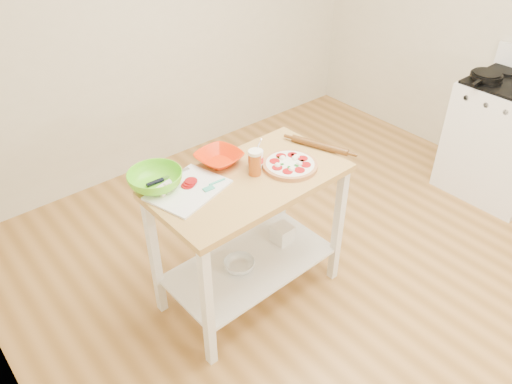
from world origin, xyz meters
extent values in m
cube|color=#B27F41|center=(0.00, 0.00, -0.01)|extent=(4.00, 4.50, 0.02)
cube|color=beige|center=(0.00, 2.26, 1.35)|extent=(4.00, 0.02, 2.70)
cube|color=tan|center=(-0.60, 0.46, 0.88)|extent=(1.12, 0.63, 0.04)
cube|color=white|center=(-0.60, 0.46, 0.25)|extent=(1.04, 0.57, 0.02)
cube|color=white|center=(-1.10, 0.19, 0.43)|extent=(0.05, 0.05, 0.86)
cube|color=white|center=(-1.11, 0.70, 0.43)|extent=(0.05, 0.05, 0.86)
cube|color=white|center=(-0.08, 0.21, 0.43)|extent=(0.05, 0.05, 0.86)
cube|color=white|center=(-0.09, 0.73, 0.43)|extent=(0.05, 0.05, 0.86)
cube|color=white|center=(1.68, 0.08, 0.46)|extent=(0.62, 0.72, 0.92)
cylinder|color=black|center=(1.56, 0.29, 0.98)|extent=(0.23, 0.23, 0.03)
cube|color=black|center=(1.38, 0.27, 0.98)|extent=(0.15, 0.04, 0.02)
cylinder|color=tan|center=(-0.35, 0.39, 0.91)|extent=(0.31, 0.31, 0.02)
cylinder|color=tan|center=(-0.35, 0.39, 0.92)|extent=(0.31, 0.31, 0.01)
cylinder|color=white|center=(-0.35, 0.39, 0.92)|extent=(0.28, 0.28, 0.01)
cylinder|color=#9C0C10|center=(-0.26, 0.38, 0.93)|extent=(0.06, 0.06, 0.01)
cylinder|color=#9C0C10|center=(-0.28, 0.45, 0.93)|extent=(0.06, 0.06, 0.01)
cylinder|color=#9C0C10|center=(-0.34, 0.48, 0.93)|extent=(0.06, 0.06, 0.01)
cylinder|color=#9C0C10|center=(-0.40, 0.46, 0.93)|extent=(0.06, 0.06, 0.01)
cylinder|color=#9C0C10|center=(-0.44, 0.40, 0.93)|extent=(0.06, 0.06, 0.01)
cylinder|color=#9C0C10|center=(-0.42, 0.34, 0.93)|extent=(0.06, 0.06, 0.01)
cylinder|color=#9C0C10|center=(-0.36, 0.30, 0.93)|extent=(0.06, 0.06, 0.01)
cylinder|color=#9C0C10|center=(-0.29, 0.32, 0.93)|extent=(0.06, 0.06, 0.01)
sphere|color=white|center=(-0.30, 0.41, 0.93)|extent=(0.04, 0.04, 0.04)
sphere|color=white|center=(-0.35, 0.46, 0.93)|extent=(0.04, 0.04, 0.04)
sphere|color=white|center=(-0.42, 0.42, 0.93)|extent=(0.04, 0.04, 0.04)
sphere|color=white|center=(-0.39, 0.33, 0.93)|extent=(0.04, 0.04, 0.04)
sphere|color=white|center=(-0.32, 0.35, 0.93)|extent=(0.04, 0.04, 0.04)
sphere|color=white|center=(-0.28, 0.42, 0.93)|extent=(0.04, 0.04, 0.04)
plane|color=#19611B|center=(-0.28, 0.37, 0.93)|extent=(0.03, 0.03, 0.00)
plane|color=#19611B|center=(-0.28, 0.45, 0.93)|extent=(0.04, 0.04, 0.00)
plane|color=#19611B|center=(-0.36, 0.48, 0.93)|extent=(0.03, 0.03, 0.00)
plane|color=#19611B|center=(-0.40, 0.41, 0.93)|extent=(0.03, 0.03, 0.00)
plane|color=#19611B|center=(-0.39, 0.36, 0.93)|extent=(0.04, 0.04, 0.00)
plane|color=#19611B|center=(-0.34, 0.35, 0.93)|extent=(0.03, 0.03, 0.00)
plane|color=#19611B|center=(-0.28, 0.37, 0.93)|extent=(0.03, 0.03, 0.00)
cube|color=white|center=(-0.92, 0.57, 0.91)|extent=(0.47, 0.40, 0.01)
cube|color=#F4EACC|center=(-1.06, 0.60, 0.92)|extent=(0.03, 0.03, 0.02)
cube|color=#F4EACC|center=(-1.02, 0.61, 0.92)|extent=(0.03, 0.03, 0.02)
cube|color=#F4EACC|center=(-0.99, 0.62, 0.92)|extent=(0.03, 0.03, 0.02)
cube|color=#F4EACC|center=(-1.07, 0.64, 0.92)|extent=(0.03, 0.03, 0.02)
cube|color=#F4EACC|center=(-1.03, 0.65, 0.92)|extent=(0.03, 0.03, 0.02)
cube|color=#F4EACC|center=(-1.00, 0.66, 0.92)|extent=(0.03, 0.03, 0.02)
cylinder|color=#9C0C10|center=(-0.91, 0.59, 0.92)|extent=(0.07, 0.07, 0.01)
cylinder|color=#9C0C10|center=(-0.89, 0.60, 0.92)|extent=(0.07, 0.07, 0.01)
cylinder|color=#9C0C10|center=(-0.88, 0.60, 0.93)|extent=(0.07, 0.07, 0.01)
cube|color=#3CB39A|center=(-0.84, 0.50, 0.92)|extent=(0.06, 0.04, 0.01)
cylinder|color=#3CB39A|center=(-0.77, 0.52, 0.92)|extent=(0.10, 0.02, 0.01)
cube|color=silver|center=(-0.90, 0.73, 0.91)|extent=(0.18, 0.03, 0.00)
cube|color=black|center=(-1.03, 0.73, 0.92)|extent=(0.10, 0.02, 0.01)
imported|color=red|center=(-0.63, 0.69, 0.93)|extent=(0.29, 0.29, 0.06)
imported|color=#66DB1D|center=(-1.04, 0.71, 0.95)|extent=(0.39, 0.39, 0.09)
cylinder|color=#A94D16|center=(-0.55, 0.47, 0.97)|extent=(0.07, 0.07, 0.13)
cylinder|color=white|center=(-0.55, 0.47, 1.04)|extent=(0.07, 0.07, 0.02)
cylinder|color=white|center=(-0.49, 0.52, 0.95)|extent=(0.08, 0.08, 0.10)
cylinder|color=red|center=(-0.49, 0.52, 0.95)|extent=(0.09, 0.09, 0.04)
cylinder|color=silver|center=(-0.47, 0.52, 1.03)|extent=(0.01, 0.06, 0.11)
cylinder|color=brown|center=(-0.07, 0.43, 0.92)|extent=(0.17, 0.35, 0.04)
imported|color=silver|center=(-0.68, 0.46, 0.29)|extent=(0.19, 0.19, 0.06)
cube|color=white|center=(-0.30, 0.48, 0.32)|extent=(0.12, 0.12, 0.12)
camera|label=1|loc=(-2.03, -1.32, 2.44)|focal=35.00mm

